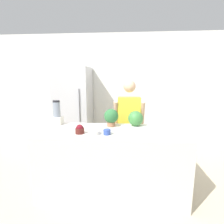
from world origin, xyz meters
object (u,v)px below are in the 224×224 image
at_px(refrigerator, 74,112).
at_px(potted_plant, 111,117).
at_px(blender, 57,114).
at_px(person, 129,125).
at_px(watermelon, 136,118).
at_px(bowl_small_blue, 107,132).
at_px(bowl_cherries, 80,130).
at_px(bowl_cream, 94,132).

bearing_deg(refrigerator, potted_plant, -50.87).
bearing_deg(blender, person, 20.87).
distance_m(person, potted_plant, 0.60).
bearing_deg(potted_plant, person, 60.24).
xyz_separation_m(person, blender, (-1.11, -0.42, 0.26)).
xyz_separation_m(watermelon, bowl_small_blue, (-0.38, -0.40, -0.09)).
height_order(bowl_cherries, bowl_small_blue, bowl_cherries).
xyz_separation_m(watermelon, blender, (-1.20, 0.05, 0.03)).
relative_size(bowl_cherries, blender, 0.32).
height_order(refrigerator, person, refrigerator).
bearing_deg(person, bowl_cream, -117.89).
bearing_deg(blender, bowl_cream, -33.61).
distance_m(refrigerator, bowl_cream, 1.65).
bearing_deg(potted_plant, refrigerator, 129.13).
bearing_deg(blender, potted_plant, -3.26).
height_order(watermelon, bowl_cream, watermelon).
relative_size(refrigerator, blender, 5.02).
bearing_deg(bowl_small_blue, watermelon, 46.39).
height_order(person, watermelon, person).
xyz_separation_m(bowl_cream, potted_plant, (0.19, 0.39, 0.12)).
bearing_deg(watermelon, potted_plant, -179.69).
relative_size(person, watermelon, 7.29).
distance_m(blender, potted_plant, 0.84).
distance_m(bowl_cherries, bowl_cream, 0.19).
bearing_deg(bowl_cream, refrigerator, 115.48).
bearing_deg(bowl_small_blue, refrigerator, 120.32).
bearing_deg(refrigerator, person, -28.35).
distance_m(bowl_cream, blender, 0.80).
bearing_deg(person, bowl_cherries, -127.09).
bearing_deg(refrigerator, bowl_cherries, -70.65).
distance_m(bowl_cherries, potted_plant, 0.54).
height_order(refrigerator, bowl_cherries, refrigerator).
relative_size(bowl_cream, bowl_small_blue, 1.58).
xyz_separation_m(person, bowl_cream, (-0.45, -0.86, 0.14)).
height_order(refrigerator, bowl_cream, refrigerator).
bearing_deg(bowl_cream, bowl_small_blue, -2.61).
bearing_deg(watermelon, blender, 177.80).
bearing_deg(refrigerator, bowl_cream, -64.52).
distance_m(refrigerator, person, 1.33).
distance_m(person, bowl_cherries, 1.08).
bearing_deg(potted_plant, blender, 176.74).
bearing_deg(bowl_small_blue, potted_plant, 87.09).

